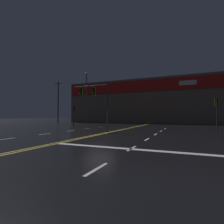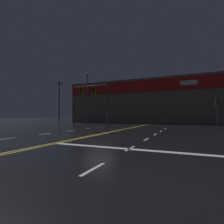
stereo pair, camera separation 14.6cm
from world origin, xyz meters
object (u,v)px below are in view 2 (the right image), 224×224
Objects in this scene: traffic_signal_corner_northwest at (75,111)px; streetlight_far_left at (87,91)px; traffic_signal_corner_northeast at (217,106)px; traffic_signal_median at (93,95)px.

streetlight_far_left is at bearing 101.15° from traffic_signal_corner_northwest.
traffic_signal_median is at bearing -149.47° from traffic_signal_corner_northeast.
traffic_signal_median is 15.55m from streetlight_far_left.
traffic_signal_corner_northeast is 21.81m from streetlight_far_left.
streetlight_far_left is at bearing 123.98° from traffic_signal_median.
traffic_signal_corner_northwest is 0.33× the size of streetlight_far_left.
traffic_signal_median is at bearing -56.02° from streetlight_far_left.
streetlight_far_left is at bearing 165.13° from traffic_signal_corner_northeast.
traffic_signal_corner_northwest is (-19.69, -0.04, -0.30)m from traffic_signal_corner_northeast.
traffic_signal_corner_northeast is 1.12× the size of traffic_signal_corner_northwest.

